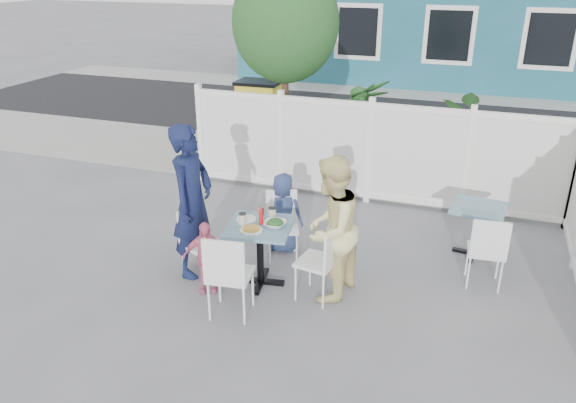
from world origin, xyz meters
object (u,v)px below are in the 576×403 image
(boy, at_px, (283,213))
(toddler, at_px, (206,257))
(chair_back, at_px, (282,219))
(main_table, at_px, (260,238))
(spare_table, at_px, (478,218))
(chair_near, at_px, (228,271))
(woman, at_px, (330,229))
(man, at_px, (192,201))
(chair_left, at_px, (197,237))
(utility_cabinet, at_px, (259,120))
(chair_right, at_px, (324,256))

(boy, distance_m, toddler, 1.33)
(boy, bearing_deg, chair_back, 101.03)
(main_table, height_order, toddler, toddler)
(chair_back, bearing_deg, spare_table, 176.40)
(chair_near, xyz_separation_m, woman, (0.88, 0.79, 0.26))
(chair_back, height_order, man, man)
(main_table, xyz_separation_m, chair_back, (0.00, 0.73, -0.08))
(chair_near, height_order, toddler, chair_near)
(spare_table, relative_size, chair_left, 0.84)
(spare_table, relative_size, boy, 0.68)
(utility_cabinet, bearing_deg, main_table, -69.55)
(boy, bearing_deg, spare_table, -168.32)
(man, xyz_separation_m, toddler, (0.33, -0.36, -0.50))
(chair_back, height_order, toddler, chair_back)
(chair_near, bearing_deg, spare_table, 36.05)
(toddler, bearing_deg, chair_back, 39.43)
(utility_cabinet, distance_m, chair_back, 4.14)
(chair_right, xyz_separation_m, man, (-1.65, 0.08, 0.39))
(chair_left, bearing_deg, spare_table, 138.84)
(utility_cabinet, bearing_deg, woman, -60.88)
(chair_back, relative_size, woman, 0.53)
(spare_table, bearing_deg, utility_cabinet, 145.49)
(chair_back, bearing_deg, woman, 116.11)
(utility_cabinet, distance_m, spare_table, 5.07)
(toddler, bearing_deg, chair_near, -65.21)
(chair_left, bearing_deg, woman, 114.08)
(woman, xyz_separation_m, boy, (-0.86, 0.85, -0.30))
(chair_near, relative_size, man, 0.53)
(boy, bearing_deg, chair_right, 126.28)
(chair_back, relative_size, boy, 0.82)
(chair_back, distance_m, boy, 0.15)
(spare_table, distance_m, woman, 2.19)
(boy, height_order, toddler, boy)
(chair_left, distance_m, man, 0.44)
(toddler, bearing_deg, spare_table, 9.24)
(utility_cabinet, xyz_separation_m, toddler, (1.29, -4.80, -0.26))
(spare_table, distance_m, man, 3.60)
(chair_left, relative_size, chair_back, 0.98)
(boy, bearing_deg, chair_near, 84.78)
(main_table, distance_m, chair_left, 0.80)
(utility_cabinet, height_order, chair_back, utility_cabinet)
(main_table, height_order, chair_left, chair_left)
(spare_table, distance_m, chair_right, 2.27)
(chair_back, height_order, chair_near, chair_near)
(boy, xyz_separation_m, toddler, (-0.49, -1.23, -0.10))
(woman, bearing_deg, utility_cabinet, -138.95)
(man, height_order, woman, man)
(spare_table, relative_size, toddler, 0.83)
(utility_cabinet, relative_size, chair_back, 1.59)
(spare_table, xyz_separation_m, boy, (-2.39, -0.70, 0.00))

